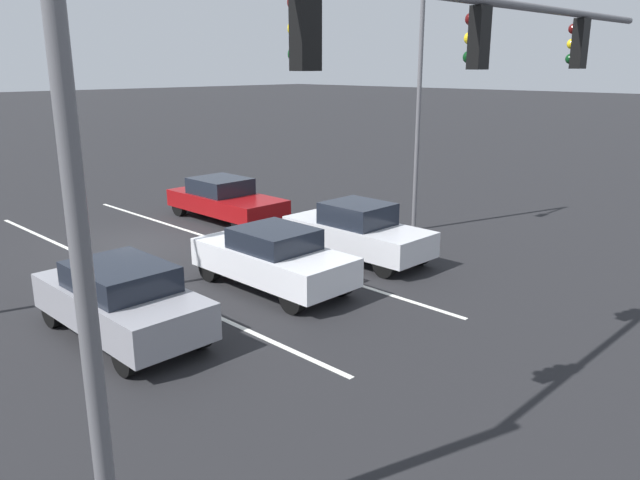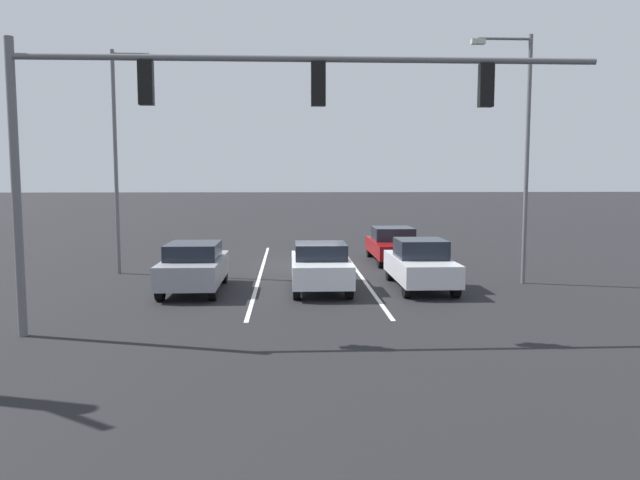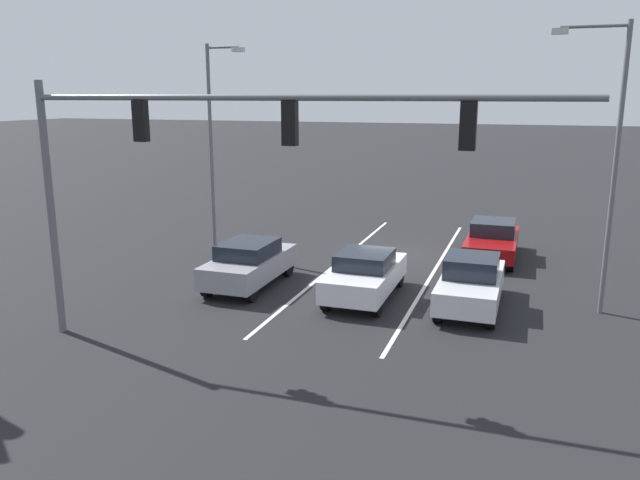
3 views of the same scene
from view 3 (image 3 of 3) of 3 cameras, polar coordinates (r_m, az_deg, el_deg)
The scene contains 10 objects.
ground_plane at distance 25.11m, azimuth 7.00°, elevation -1.28°, with size 240.00×240.00×0.00m, color black.
lane_stripe_left_divider at distance 22.83m, azimuth 10.38°, elevation -2.84°, with size 0.12×16.14×0.01m, color silver.
lane_stripe_center_divider at distance 23.60m, azimuth 1.62°, elevation -2.10°, with size 0.12×16.14×0.01m, color silver.
car_silver_leftlane_front at distance 19.05m, azimuth 13.64°, elevation -3.78°, with size 1.71×4.27×1.58m.
car_gray_rightlane_front at distance 20.73m, azimuth -6.49°, elevation -2.09°, with size 1.77×4.13×1.52m.
car_white_midlane_front at distance 19.44m, azimuth 4.13°, elevation -3.13°, with size 1.79×4.19×1.49m.
car_maroon_leftlane_second at distance 25.10m, azimuth 15.47°, elevation 0.05°, with size 1.85×4.58×1.44m.
traffic_signal_gantry at distance 14.70m, azimuth -11.08°, elevation 8.22°, with size 12.99×0.37×6.56m.
street_lamp_right_shoulder at distance 24.84m, azimuth -9.66°, elevation 9.26°, with size 1.59×0.24×8.08m.
street_lamp_left_shoulder at distance 19.11m, azimuth 24.86°, elevation 7.42°, with size 2.02×0.24×8.14m.
Camera 3 is at (-4.95, 23.82, 6.18)m, focal length 35.00 mm.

